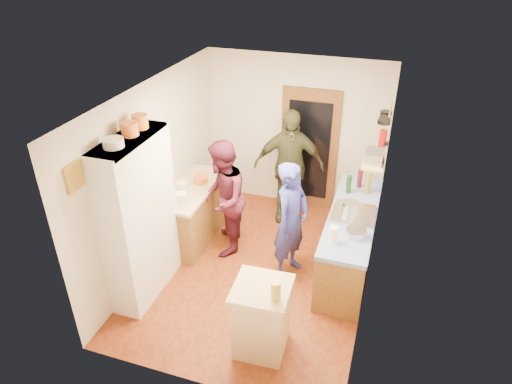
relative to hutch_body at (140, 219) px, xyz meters
The scene contains 44 objects.
floor 1.89m from the hutch_body, 31.61° to the left, with size 3.00×4.00×0.02m, color brown.
ceiling 2.15m from the hutch_body, 31.61° to the left, with size 3.00×4.00×0.02m, color silver.
wall_back 3.10m from the hutch_body, 65.17° to the left, with size 3.00×0.02×2.60m, color beige.
wall_front 1.79m from the hutch_body, 42.95° to the right, with size 3.00×0.02×2.60m, color beige.
wall_left 0.85m from the hutch_body, 104.71° to the left, with size 0.02×4.00×2.60m, color beige.
wall_right 2.93m from the hutch_body, 15.89° to the left, with size 0.02×4.00×2.60m, color beige.
door_frame 3.17m from the hutch_body, 60.77° to the left, with size 0.95×0.06×2.10m, color brown.
door_glass 3.14m from the hutch_body, 60.46° to the left, with size 0.70×0.02×1.70m, color black.
hutch_body is the anchor object (origin of this frame).
hutch_top_shelf 1.08m from the hutch_body, ahead, with size 0.40×1.14×0.04m, color silver.
plate_stack 1.18m from the hutch_body, 90.00° to the right, with size 0.23×0.23×0.10m, color white.
orange_pot_a 1.18m from the hutch_body, 90.00° to the left, with size 0.20×0.20×0.16m, color orange.
orange_pot_b 1.22m from the hutch_body, 90.00° to the left, with size 0.19×0.19×0.17m, color orange.
left_counter_base 1.42m from the hutch_body, 85.43° to the left, with size 0.60×1.40×0.85m, color olive.
left_counter_top 1.27m from the hutch_body, 85.43° to the left, with size 0.64×1.44×0.05m, color #D7BD84.
toaster 0.80m from the hutch_body, 79.14° to the left, with size 0.22×0.15×0.16m, color white.
kettle 1.07m from the hutch_body, 87.32° to the left, with size 0.15×0.15×0.17m, color white.
orange_bowl 1.46m from the hutch_body, 82.85° to the left, with size 0.21×0.21×0.10m, color orange.
chopping_board 1.85m from the hutch_body, 86.26° to the left, with size 0.30×0.22×0.03m, color #D7BD84.
right_counter_base 2.90m from the hutch_body, 27.47° to the left, with size 0.60×2.20×0.84m, color olive.
right_counter_top 2.83m from the hutch_body, 27.47° to the left, with size 0.62×2.22×0.06m, color #1D3AAA.
hob 2.80m from the hutch_body, 26.36° to the left, with size 0.55×0.58×0.04m, color silver.
pot_on_hob 2.76m from the hutch_body, 27.40° to the left, with size 0.21×0.21×0.14m, color silver.
bottle_a 2.97m from the hutch_body, 37.77° to the left, with size 0.07×0.07×0.28m, color #143F14.
bottle_b 3.22m from the hutch_body, 39.65° to the left, with size 0.07×0.07×0.28m, color #591419.
bottle_c 3.23m from the hutch_body, 36.16° to the left, with size 0.09×0.09×0.34m, color olive.
paper_towel 2.41m from the hutch_body, 12.87° to the left, with size 0.10×0.10×0.22m, color white.
mixing_bowl 2.71m from the hutch_body, 16.18° to the left, with size 0.26×0.26×0.10m, color silver.
island_base 1.96m from the hutch_body, 16.36° to the right, with size 0.55×0.55×0.86m, color #D7BD84.
island_top 1.85m from the hutch_body, 16.36° to the right, with size 0.62×0.62×0.05m, color #D7BD84.
cutting_board 1.79m from the hutch_body, 15.36° to the right, with size 0.35×0.28×0.02m, color white.
oil_jar 2.05m from the hutch_body, 17.89° to the right, with size 0.11×0.11×0.22m, color #AD9E2D.
pan_rail 3.73m from the hutch_body, 40.11° to the left, with size 0.02×0.02×0.65m, color silver.
pan_hang_a 3.55m from the hutch_body, 38.53° to the left, with size 0.18×0.18×0.05m, color black.
pan_hang_b 3.67m from the hutch_body, 41.04° to the left, with size 0.16×0.16×0.05m, color black.
pan_hang_c 3.80m from the hutch_body, 43.36° to the left, with size 0.17×0.17×0.05m, color black.
wall_shelf 3.01m from the hutch_body, 25.09° to the left, with size 0.26×0.42×0.03m, color #D7BD84.
radio 3.03m from the hutch_body, 25.09° to the left, with size 0.22×0.30×0.15m, color silver.
ext_bracket 3.75m from the hutch_body, 42.07° to the left, with size 0.06×0.10×0.04m, color black.
fire_extinguisher 3.71m from the hutch_body, 42.69° to the left, with size 0.11×0.11×0.32m, color red.
picture_frame 1.22m from the hutch_body, 103.50° to the right, with size 0.03×0.25×0.30m, color gold.
person_hob 1.98m from the hutch_body, 26.56° to the left, with size 0.62×0.41×1.70m, color navy.
person_left 1.37m from the hutch_body, 59.84° to the left, with size 0.85×0.67×1.76m, color #4A1626.
person_back 2.64m from the hutch_body, 59.12° to the left, with size 1.12×0.47×1.91m, color #35371F.
Camera 1 is at (1.56, -4.87, 4.25)m, focal length 32.00 mm.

